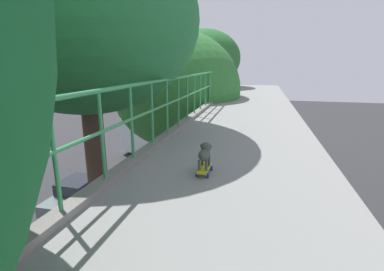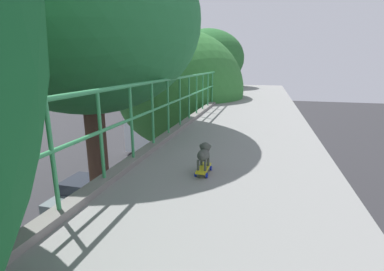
# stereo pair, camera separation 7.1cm
# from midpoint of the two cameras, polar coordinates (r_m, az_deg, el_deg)

# --- Properties ---
(car_silver_fifth) EXTENTS (1.99, 3.86, 1.55)m
(car_silver_fifth) POSITION_cam_midpoint_polar(r_m,az_deg,el_deg) (12.43, -18.22, -18.74)
(car_silver_fifth) COLOR #B4B4BA
(car_silver_fifth) RESTS_ON ground
(car_grey_sixth) EXTENTS (1.87, 3.91, 1.42)m
(car_grey_sixth) POSITION_cam_midpoint_polar(r_m,az_deg,el_deg) (16.44, -21.66, -10.75)
(car_grey_sixth) COLOR slate
(car_grey_sixth) RESTS_ON ground
(city_bus) EXTENTS (2.60, 11.13, 3.09)m
(city_bus) POSITION_cam_midpoint_polar(r_m,az_deg,el_deg) (28.07, -6.03, 2.80)
(city_bus) COLOR white
(city_bus) RESTS_ON ground
(roadside_tree_mid) EXTENTS (5.02, 5.02, 10.30)m
(roadside_tree_mid) POSITION_cam_midpoint_polar(r_m,az_deg,el_deg) (6.92, -20.50, 20.42)
(roadside_tree_mid) COLOR brown
(roadside_tree_mid) RESTS_ON ground
(roadside_tree_far) EXTENTS (5.84, 5.84, 8.88)m
(roadside_tree_far) POSITION_cam_midpoint_polar(r_m,az_deg,el_deg) (13.15, -2.35, 9.19)
(roadside_tree_far) COLOR brown
(roadside_tree_far) RESTS_ON ground
(roadside_tree_farthest) EXTENTS (4.70, 4.70, 9.58)m
(roadside_tree_farthest) POSITION_cam_midpoint_polar(r_m,az_deg,el_deg) (19.00, 3.35, 15.23)
(roadside_tree_farthest) COLOR #493E2F
(roadside_tree_farthest) RESTS_ON ground
(toy_skateboard) EXTENTS (0.18, 0.43, 0.09)m
(toy_skateboard) POSITION_cam_midpoint_polar(r_m,az_deg,el_deg) (3.91, 2.88, -6.81)
(toy_skateboard) COLOR gold
(toy_skateboard) RESTS_ON overpass_deck
(small_dog) EXTENTS (0.17, 0.40, 0.33)m
(small_dog) POSITION_cam_midpoint_polar(r_m,az_deg,el_deg) (3.85, 2.98, -3.57)
(small_dog) COLOR #40453F
(small_dog) RESTS_ON toy_skateboard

